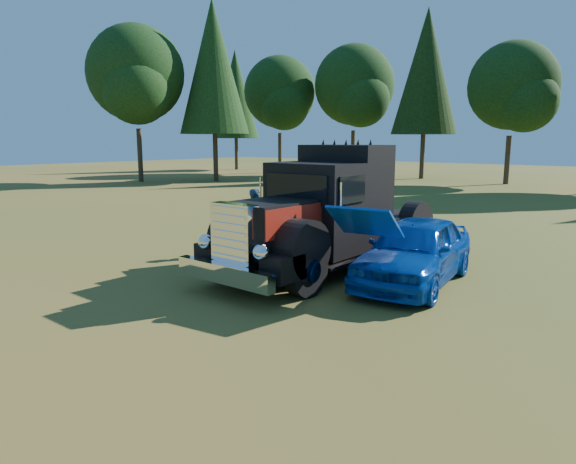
# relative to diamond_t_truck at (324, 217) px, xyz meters

# --- Properties ---
(ground) EXTENTS (120.00, 120.00, 0.00)m
(ground) POSITION_rel_diamond_t_truck_xyz_m (-0.49, -1.18, -1.28)
(ground) COLOR #335418
(ground) RESTS_ON ground
(treeline) EXTENTS (72.10, 24.04, 13.84)m
(treeline) POSITION_rel_diamond_t_truck_xyz_m (-6.84, 26.05, 6.43)
(treeline) COLOR #2D2116
(treeline) RESTS_ON ground
(diamond_t_truck) EXTENTS (3.34, 7.16, 3.00)m
(diamond_t_truck) POSITION_rel_diamond_t_truck_xyz_m (0.00, 0.00, 0.00)
(diamond_t_truck) COLOR black
(diamond_t_truck) RESTS_ON ground
(hotrod_coupe) EXTENTS (2.38, 4.53, 1.89)m
(hotrod_coupe) POSITION_rel_diamond_t_truck_xyz_m (2.28, 0.23, -0.54)
(hotrod_coupe) COLOR #14068F
(hotrod_coupe) RESTS_ON ground
(spectator_near) EXTENTS (0.55, 0.72, 1.79)m
(spectator_near) POSITION_rel_diamond_t_truck_xyz_m (-2.59, 0.36, -0.39)
(spectator_near) COLOR #1E2646
(spectator_near) RESTS_ON ground
(spectator_far) EXTENTS (1.08, 1.06, 1.76)m
(spectator_far) POSITION_rel_diamond_t_truck_xyz_m (-1.63, 0.52, -0.40)
(spectator_far) COLOR #1E2047
(spectator_far) RESTS_ON ground
(distant_teal_car) EXTENTS (4.28, 4.42, 1.50)m
(distant_teal_car) POSITION_rel_diamond_t_truck_xyz_m (-14.98, 24.94, -0.53)
(distant_teal_car) COLOR #0A3C39
(distant_teal_car) RESTS_ON ground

